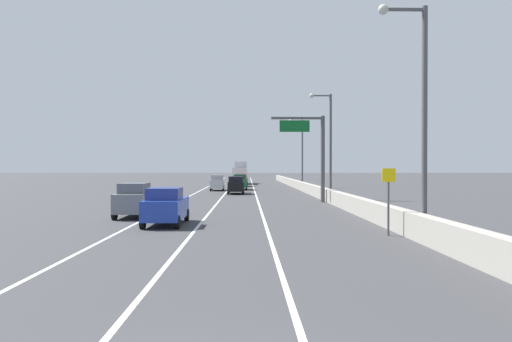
% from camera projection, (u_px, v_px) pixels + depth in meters
% --- Properties ---
extents(ground_plane, '(320.00, 320.00, 0.00)m').
position_uv_depth(ground_plane, '(244.00, 187.00, 69.18)').
color(ground_plane, '#38383A').
extents(lane_stripe_left, '(0.16, 130.00, 0.00)m').
position_uv_depth(lane_stripe_left, '(202.00, 190.00, 60.07)').
color(lane_stripe_left, silver).
rests_on(lane_stripe_left, ground_plane).
extents(lane_stripe_center, '(0.16, 130.00, 0.00)m').
position_uv_depth(lane_stripe_center, '(228.00, 190.00, 60.14)').
color(lane_stripe_center, silver).
rests_on(lane_stripe_center, ground_plane).
extents(lane_stripe_right, '(0.16, 130.00, 0.00)m').
position_uv_depth(lane_stripe_right, '(254.00, 190.00, 60.21)').
color(lane_stripe_right, silver).
rests_on(lane_stripe_right, ground_plane).
extents(jersey_barrier_right, '(0.60, 120.00, 1.10)m').
position_uv_depth(jersey_barrier_right, '(318.00, 192.00, 45.34)').
color(jersey_barrier_right, '#9E998E').
rests_on(jersey_barrier_right, ground_plane).
extents(overhead_sign_gantry, '(4.68, 0.36, 7.50)m').
position_uv_depth(overhead_sign_gantry, '(314.00, 148.00, 38.66)').
color(overhead_sign_gantry, '#47474C').
rests_on(overhead_sign_gantry, ground_plane).
extents(speed_advisory_sign, '(0.60, 0.11, 3.00)m').
position_uv_depth(speed_advisory_sign, '(388.00, 196.00, 19.81)').
color(speed_advisory_sign, '#4C4C51').
rests_on(speed_advisory_sign, ground_plane).
extents(lamp_post_right_near, '(2.14, 0.44, 10.05)m').
position_uv_depth(lamp_post_right_near, '(419.00, 104.00, 19.17)').
color(lamp_post_right_near, '#4C4C51').
rests_on(lamp_post_right_near, ground_plane).
extents(lamp_post_right_second, '(2.14, 0.44, 10.05)m').
position_uv_depth(lamp_post_right_second, '(328.00, 138.00, 42.27)').
color(lamp_post_right_second, '#4C4C51').
rests_on(lamp_post_right_second, ground_plane).
extents(lamp_post_right_third, '(2.14, 0.44, 10.05)m').
position_uv_depth(lamp_post_right_third, '(301.00, 148.00, 65.37)').
color(lamp_post_right_third, '#4C4C51').
rests_on(lamp_post_right_third, ground_plane).
extents(car_gray_0, '(1.84, 4.62, 2.08)m').
position_uv_depth(car_gray_0, '(136.00, 200.00, 27.49)').
color(car_gray_0, slate).
rests_on(car_gray_0, ground_plane).
extents(car_black_1, '(1.97, 4.67, 1.99)m').
position_uv_depth(car_black_1, '(236.00, 185.00, 50.70)').
color(car_black_1, black).
rests_on(car_black_1, ground_plane).
extents(car_silver_2, '(1.92, 4.18, 2.02)m').
position_uv_depth(car_silver_2, '(217.00, 183.00, 57.77)').
color(car_silver_2, '#B7B7BC').
rests_on(car_silver_2, ground_plane).
extents(car_blue_3, '(1.95, 4.18, 1.98)m').
position_uv_depth(car_blue_3, '(166.00, 206.00, 23.53)').
color(car_blue_3, '#1E389E').
rests_on(car_blue_3, ground_plane).
extents(car_red_4, '(1.96, 4.07, 2.00)m').
position_uv_depth(car_red_4, '(241.00, 180.00, 69.99)').
color(car_red_4, red).
rests_on(car_red_4, ground_plane).
extents(car_green_5, '(1.89, 4.40, 2.08)m').
position_uv_depth(car_green_5, '(240.00, 182.00, 59.66)').
color(car_green_5, '#196033').
rests_on(car_green_5, ground_plane).
extents(box_truck, '(2.71, 9.74, 4.04)m').
position_uv_depth(box_truck, '(240.00, 174.00, 80.35)').
color(box_truck, silver).
rests_on(box_truck, ground_plane).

